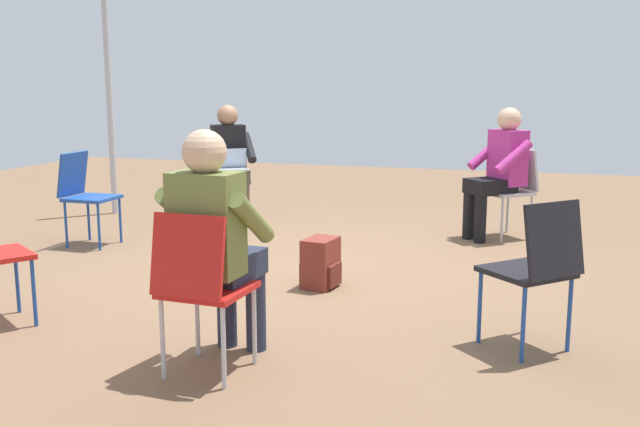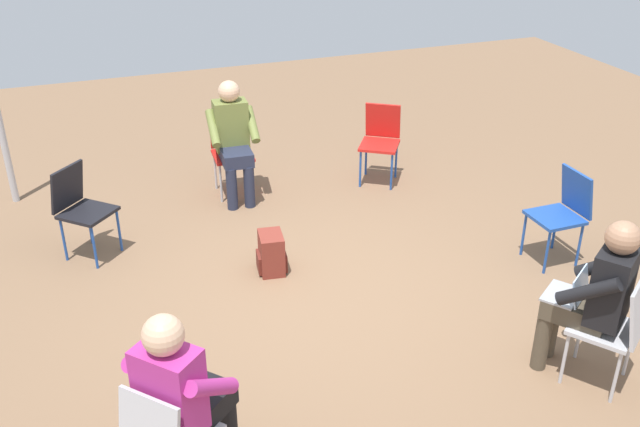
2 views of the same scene
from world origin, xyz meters
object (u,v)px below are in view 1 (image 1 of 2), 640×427
chair_east (201,282)px  person_in_magenta (499,166)px  chair_south (85,191)px  person_with_laptop (230,158)px  chair_southwest (228,174)px  chair_northeast (536,264)px  person_in_olive (216,236)px  chair_northwest (512,186)px  backpack_near_laptop_user (321,266)px

chair_east → person_in_magenta: person_in_magenta is taller
chair_south → person_with_laptop: bearing=148.7°
chair_southwest → person_in_magenta: 2.86m
chair_southwest → person_in_magenta: bearing=142.7°
chair_south → person_with_laptop: person_with_laptop is taller
chair_northeast → person_in_olive: 1.72m
person_with_laptop → chair_south: bearing=24.1°
chair_southwest → chair_northwest: bearing=144.9°
chair_northwest → person_with_laptop: size_ratio=0.69×
chair_northeast → person_with_laptop: (-2.93, -3.12, 0.20)m
chair_east → chair_south: 3.38m
chair_southwest → person_in_olive: bearing=78.8°
chair_east → backpack_near_laptop_user: size_ratio=2.36×
person_with_laptop → backpack_near_laptop_user: (2.06, 1.63, -0.53)m
chair_southwest → backpack_near_laptop_user: 2.82m
chair_northwest → chair_south: 3.99m
chair_northwest → backpack_near_laptop_user: size_ratio=2.36×
chair_east → chair_northeast: same height
chair_east → person_with_laptop: (-3.78, -1.55, 0.20)m
chair_northwest → chair_northeast: 3.07m
chair_east → person_with_laptop: person_with_laptop is taller
chair_south → backpack_near_laptop_user: (0.69, 2.45, -0.34)m
chair_south → person_in_olive: (2.24, 2.38, 0.20)m
chair_southwest → person_in_olive: (3.75, 1.65, 0.20)m
person_with_laptop → chair_east: bearing=77.2°
chair_northeast → person_in_magenta: person_in_magenta is taller
person_in_olive → person_in_magenta: size_ratio=1.00×
person_in_olive → chair_northeast: bearing=26.9°
chair_east → chair_southwest: bearing=115.9°
chair_northeast → chair_northwest: bearing=48.8°
chair_south → chair_southwest: (-1.51, 0.72, 0.00)m
chair_east → person_in_magenta: bearing=75.7°
person_in_magenta → person_with_laptop: bearing=48.6°
chair_east → person_with_laptop: bearing=115.4°
chair_northwest → person_with_laptop: person_with_laptop is taller
chair_south → person_in_olive: size_ratio=0.69×
backpack_near_laptop_user → chair_northwest: bearing=150.6°
chair_east → person_in_magenta: (-3.80, 1.20, 0.20)m
person_in_magenta → backpack_near_laptop_user: bearing=109.9°
chair_northwest → person_with_laptop: 2.88m
chair_east → chair_southwest: (-3.92, -1.64, 0.00)m
chair_northeast → person_in_magenta: bearing=51.4°
chair_southwest → person_with_laptop: size_ratio=0.69×
chair_east → backpack_near_laptop_user: 1.75m
person_with_laptop → person_in_olive: 3.94m
chair_southwest → person_with_laptop: bearing=90.0°
backpack_near_laptop_user → person_with_laptop: bearing=-141.6°
chair_south → person_in_olive: person_in_olive is taller
chair_southwest → chair_northeast: 4.45m
chair_northwest → person_in_olive: (3.75, -1.32, 0.20)m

